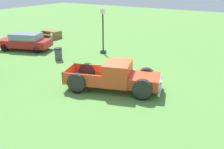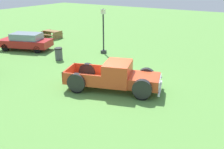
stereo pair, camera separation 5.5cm
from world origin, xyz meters
TOP-DOWN VIEW (x-y plane):
  - ground_plane at (0.00, 0.00)m, footprint 80.00×80.00m
  - pickup_truck_foreground at (-0.26, -0.55)m, footprint 3.45×5.63m
  - sedan_distant_a at (2.83, 10.68)m, footprint 3.20×4.77m
  - lamp_post_near at (5.52, 4.34)m, footprint 0.36×0.36m
  - picnic_table at (7.44, 12.15)m, footprint 1.57×1.87m
  - trash_can at (2.15, 6.22)m, footprint 0.59×0.59m

SIDE VIEW (x-z plane):
  - ground_plane at x=0.00m, z-range 0.00..0.00m
  - trash_can at x=2.15m, z-range 0.00..0.95m
  - picnic_table at x=7.44m, z-range 0.10..0.88m
  - pickup_truck_foreground at x=-0.26m, z-range -0.04..1.59m
  - sedan_distant_a at x=2.83m, z-range 0.04..1.51m
  - lamp_post_near at x=5.52m, z-range 0.09..3.76m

